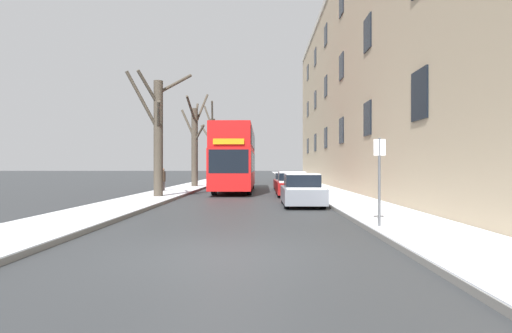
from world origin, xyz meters
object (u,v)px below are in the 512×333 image
object	(u,v)px
pedestrian_left_sidewalk	(163,179)
bare_tree_left_1	(195,142)
oncoming_van	(235,171)
street_sign_post	(379,178)
double_decker_bus	(235,156)
parked_car_2	(286,182)
parked_car_0	(302,191)
bare_tree_left_0	(158,133)
parked_car_1	(292,184)
bare_tree_left_3	(224,153)
bare_tree_left_2	(212,146)

from	to	relation	value
pedestrian_left_sidewalk	bare_tree_left_1	bearing A→B (deg)	12.78
oncoming_van	street_sign_post	world-z (taller)	street_sign_post
double_decker_bus	parked_car_2	bearing A→B (deg)	29.77
parked_car_0	double_decker_bus	bearing A→B (deg)	109.79
parked_car_2	street_sign_post	xyz separation A→B (m)	(1.37, -19.45, 0.83)
pedestrian_left_sidewalk	street_sign_post	bearing A→B (deg)	-125.64
bare_tree_left_0	parked_car_1	world-z (taller)	bare_tree_left_0
bare_tree_left_1	street_sign_post	xyz separation A→B (m)	(8.68, -21.73, -2.30)
bare_tree_left_3	parked_car_1	size ratio (longest dim) A/B	1.81
parked_car_0	pedestrian_left_sidewalk	world-z (taller)	pedestrian_left_sidewalk
bare_tree_left_0	parked_car_1	xyz separation A→B (m)	(7.41, 2.65, -2.90)
bare_tree_left_2	oncoming_van	bearing A→B (deg)	-19.17
oncoming_van	pedestrian_left_sidewalk	bearing A→B (deg)	-100.92
street_sign_post	parked_car_2	bearing A→B (deg)	94.04
bare_tree_left_0	double_decker_bus	distance (m)	7.71
bare_tree_left_3	pedestrian_left_sidewalk	bearing A→B (deg)	-91.91
oncoming_van	bare_tree_left_1	bearing A→B (deg)	-101.71
bare_tree_left_1	parked_car_1	size ratio (longest dim) A/B	1.76
bare_tree_left_2	double_decker_bus	size ratio (longest dim) A/B	0.80
bare_tree_left_2	parked_car_0	distance (m)	28.61
parked_car_2	street_sign_post	bearing A→B (deg)	-85.96
bare_tree_left_1	oncoming_van	size ratio (longest dim) A/B	1.49
bare_tree_left_3	parked_car_2	bearing A→B (deg)	-75.15
bare_tree_left_2	street_sign_post	world-z (taller)	bare_tree_left_2
bare_tree_left_2	parked_car_1	size ratio (longest dim) A/B	1.98
bare_tree_left_3	bare_tree_left_0	bearing A→B (deg)	-90.18
parked_car_1	street_sign_post	xyz separation A→B (m)	(1.37, -13.33, 0.77)
bare_tree_left_1	double_decker_bus	distance (m)	5.83
bare_tree_left_3	parked_car_1	world-z (taller)	bare_tree_left_3
bare_tree_left_3	pedestrian_left_sidewalk	world-z (taller)	bare_tree_left_3
double_decker_bus	parked_car_0	world-z (taller)	double_decker_bus
bare_tree_left_0	parked_car_0	xyz separation A→B (m)	(7.41, -3.58, -2.91)
double_decker_bus	bare_tree_left_0	bearing A→B (deg)	-119.23
bare_tree_left_0	street_sign_post	bearing A→B (deg)	-50.55
parked_car_1	parked_car_2	bearing A→B (deg)	90.00
parked_car_2	pedestrian_left_sidewalk	size ratio (longest dim) A/B	2.67
bare_tree_left_0	bare_tree_left_1	world-z (taller)	bare_tree_left_1
bare_tree_left_2	street_sign_post	distance (m)	35.72
oncoming_van	bare_tree_left_0	bearing A→B (deg)	-96.38
parked_car_0	parked_car_1	bearing A→B (deg)	90.00
bare_tree_left_0	bare_tree_left_2	xyz separation A→B (m)	(-0.10, 23.82, 0.54)
bare_tree_left_1	double_decker_bus	xyz separation A→B (m)	(3.62, -4.39, -1.27)
parked_car_1	parked_car_2	xyz separation A→B (m)	(-0.00, 6.12, -0.06)
bare_tree_left_1	bare_tree_left_3	size ratio (longest dim) A/B	0.97
bare_tree_left_0	oncoming_van	world-z (taller)	bare_tree_left_0
bare_tree_left_3	parked_car_2	xyz separation A→B (m)	(7.30, -27.51, -3.14)
pedestrian_left_sidewalk	bare_tree_left_0	bearing A→B (deg)	-146.74
parked_car_2	bare_tree_left_3	bearing A→B (deg)	104.85
parked_car_0	parked_car_1	size ratio (longest dim) A/B	0.87
double_decker_bus	oncoming_van	distance (m)	16.32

